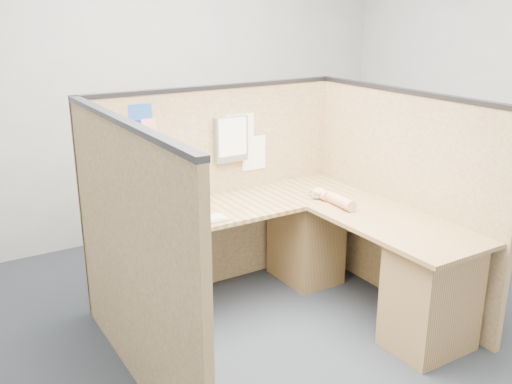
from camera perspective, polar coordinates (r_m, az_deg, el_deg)
floor at (r=3.83m, az=3.63°, el=-14.41°), size 5.00×5.00×0.00m
wall_back at (r=5.27m, az=-10.55°, el=10.54°), size 5.00×0.00×5.00m
cubicle_partitions at (r=3.82m, az=0.16°, el=-1.68°), size 2.06×1.83×1.53m
l_desk at (r=3.94m, az=3.53°, el=-6.94°), size 1.95×1.75×0.73m
laptop at (r=3.83m, az=-11.64°, el=-1.60°), size 0.37×0.37×0.25m
keyboard at (r=3.67m, az=-5.87°, el=-3.00°), size 0.40×0.15×0.03m
mouse at (r=4.16m, az=6.31°, el=-0.31°), size 0.12×0.07×0.05m
hand_forearm at (r=4.05m, az=7.75°, el=-0.62°), size 0.12×0.42×0.09m
blue_poster at (r=3.89m, az=-11.66°, el=6.81°), size 0.18×0.03×0.25m
american_flag at (r=3.89m, az=-11.43°, el=6.13°), size 0.18×0.01×0.32m
file_holder at (r=4.19m, az=-2.51°, el=5.32°), size 0.26×0.05×0.33m
paper_left at (r=4.25m, az=-1.62°, el=5.71°), size 0.24×0.01×0.31m
paper_right at (r=4.35m, az=-0.22°, el=3.91°), size 0.20×0.01×0.26m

